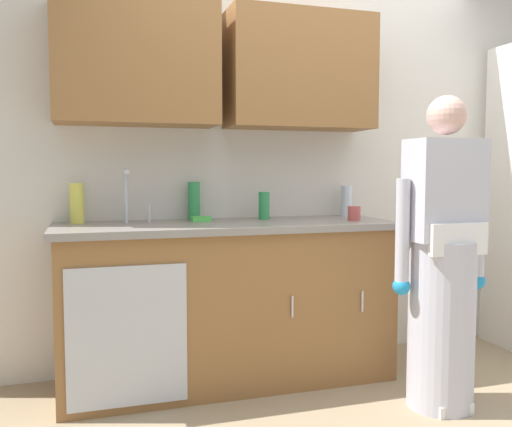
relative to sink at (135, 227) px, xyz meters
The scene contains 12 objects.
ground_plane 1.59m from the sink, 33.29° to the right, with size 9.00×9.00×0.00m, color #998466.
kitchen_wall_with_uppers 1.13m from the sink, 17.05° to the left, with size 4.80×0.44×2.70m.
counter_cabinet 0.71m from the sink, ahead, with size 1.90×0.62×0.90m.
countertop 0.53m from the sink, ahead, with size 1.96×0.66×0.04m, color gray.
sink is the anchor object (origin of this frame).
person_at_sink 1.67m from the sink, 24.52° to the right, with size 0.55×0.34×1.62m.
bottle_water_short 0.45m from the sink, 30.38° to the left, with size 0.07×0.07×0.23m, color #2D8C4C.
bottle_dish_liquid 0.81m from the sink, ahead, with size 0.07×0.07×0.17m, color #2D8C4C.
bottle_soap 0.39m from the sink, 147.56° to the left, with size 0.08×0.08×0.23m, color #D8D14C.
bottle_cleaner_spray 1.41m from the sink, ahead, with size 0.08×0.08×0.20m, color silver.
cup_by_sink 1.29m from the sink, ahead, with size 0.08×0.08×0.09m, color #B24C47.
sponge 0.41m from the sink, 14.48° to the left, with size 0.11×0.07×0.03m, color #4CBF4C.
Camera 1 is at (-1.34, -2.40, 1.24)m, focal length 38.87 mm.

